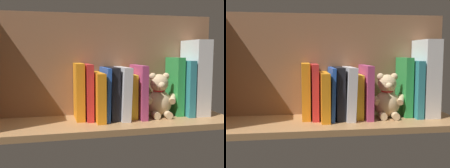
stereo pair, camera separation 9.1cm
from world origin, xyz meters
TOP-DOWN VIEW (x-y plane):
  - ground_plane at (0.00, 0.00)cm, footprint 90.94×28.19cm
  - shelf_back_panel at (0.00, -11.84)cm, footprint 90.94×1.50cm
  - dictionary_thick_white at (-35.17, -3.18)cm, footprint 6.07×14.82cm
  - book_0 at (-30.28, -3.17)cm, footprint 2.57×15.05cm
  - book_1 at (-26.95, -4.60)cm, footprint 2.95×12.18cm
  - teddy_bear at (-19.26, -1.84)cm, footprint 13.67×11.50cm
  - book_2 at (-11.06, -2.67)cm, footprint 2.46×16.04cm
  - book_3 at (-7.89, -3.95)cm, footprint 2.73×13.49cm
  - book_4 at (-4.36, -2.34)cm, footprint 3.91×16.72cm
  - book_5 at (-0.64, -3.24)cm, footprint 3.10×14.90cm
  - book_6 at (2.17, -2.60)cm, footprint 1.90×16.20cm
  - book_7 at (4.99, -1.89)cm, footprint 3.11×17.60cm
  - book_8 at (8.32, -3.75)cm, footprint 2.41×13.88cm
  - book_9 at (11.61, -4.34)cm, footprint 3.03×12.70cm

SIDE VIEW (x-z plane):
  - ground_plane at x=0.00cm, z-range -2.20..0.00cm
  - teddy_bear at x=-19.26cm, z-range -1.01..15.92cm
  - book_3 at x=-7.89cm, z-range 0.00..16.50cm
  - book_7 at x=4.99cm, z-range 0.00..17.44cm
  - book_6 at x=2.17cm, z-range -0.02..19.16cm
  - book_5 at x=-0.64cm, z-range 0.00..19.27cm
  - book_4 at x=-4.36cm, z-range -0.05..19.38cm
  - book_2 at x=-11.06cm, z-range 0.00..19.93cm
  - book_8 at x=8.32cm, z-range 0.00..20.46cm
  - book_9 at x=11.61cm, z-range 0.00..20.78cm
  - book_0 at x=-30.28cm, z-range 0.00..21.59cm
  - book_1 at x=-26.95cm, z-range 0.00..22.77cm
  - dictionary_thick_white at x=-35.17cm, z-range 0.00..29.59cm
  - shelf_back_panel at x=0.00cm, z-range 0.00..39.92cm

